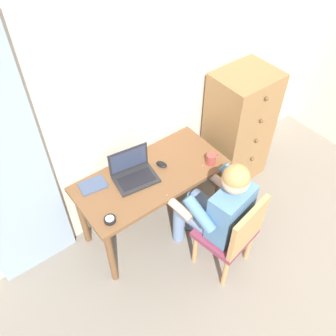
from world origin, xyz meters
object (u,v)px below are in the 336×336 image
at_px(dresser, 238,128).
at_px(desk, 151,183).
at_px(person_seated, 217,206).
at_px(computer_mouse, 162,164).
at_px(desk_clock, 110,220).
at_px(coffee_mug, 211,159).
at_px(laptop, 133,172).
at_px(chair, 233,233).
at_px(notebook_pad, 93,185).

bearing_deg(dresser, desk, -175.80).
xyz_separation_m(desk, dresser, (1.11, 0.08, -0.01)).
bearing_deg(desk, person_seated, -65.12).
bearing_deg(computer_mouse, desk_clock, 179.16).
bearing_deg(desk_clock, desk, 21.06).
bearing_deg(computer_mouse, coffee_mug, -53.06).
distance_m(person_seated, desk_clock, 0.84).
height_order(person_seated, coffee_mug, person_seated).
distance_m(desk, laptop, 0.21).
relative_size(chair, desk_clock, 9.56).
height_order(computer_mouse, desk_clock, computer_mouse).
bearing_deg(desk_clock, coffee_mug, -0.08).
xyz_separation_m(chair, computer_mouse, (-0.15, 0.75, 0.26)).
bearing_deg(computer_mouse, notebook_pad, 144.67).
bearing_deg(dresser, computer_mouse, -176.99).
xyz_separation_m(person_seated, coffee_mug, (0.23, 0.34, 0.11)).
relative_size(chair, computer_mouse, 8.60).
xyz_separation_m(desk, coffee_mug, (0.48, -0.20, 0.15)).
relative_size(desk, computer_mouse, 12.67).
distance_m(desk_clock, notebook_pad, 0.38).
bearing_deg(desk_clock, person_seated, -24.51).
bearing_deg(computer_mouse, dresser, -17.26).
bearing_deg(computer_mouse, person_seated, -98.53).
relative_size(person_seated, notebook_pad, 5.61).
height_order(desk, dresser, dresser).
bearing_deg(coffee_mug, chair, -111.42).
height_order(desk, coffee_mug, coffee_mug).
relative_size(chair, person_seated, 0.73).
distance_m(chair, person_seated, 0.26).
bearing_deg(dresser, chair, -136.17).
relative_size(person_seated, desk_clock, 13.09).
relative_size(dresser, notebook_pad, 5.77).
bearing_deg(desk_clock, notebook_pad, 79.87).
height_order(chair, computer_mouse, chair).
distance_m(chair, notebook_pad, 1.18).
bearing_deg(laptop, desk_clock, -145.36).
xyz_separation_m(desk_clock, coffee_mug, (0.99, -0.00, 0.03)).
bearing_deg(laptop, chair, -63.02).
xyz_separation_m(dresser, person_seated, (-0.86, -0.62, 0.05)).
height_order(chair, person_seated, person_seated).
relative_size(desk, person_seated, 1.08).
distance_m(computer_mouse, desk_clock, 0.68).
relative_size(laptop, desk_clock, 4.13).
bearing_deg(laptop, dresser, 0.56).
xyz_separation_m(dresser, computer_mouse, (-0.98, -0.05, 0.13)).
bearing_deg(laptop, coffee_mug, -23.65).
distance_m(dresser, laptop, 1.25).
relative_size(desk_clock, coffee_mug, 0.75).
distance_m(desk, computer_mouse, 0.18).
bearing_deg(computer_mouse, chair, -99.24).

